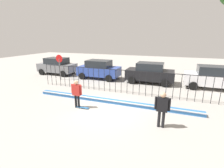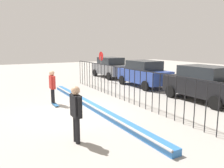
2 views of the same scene
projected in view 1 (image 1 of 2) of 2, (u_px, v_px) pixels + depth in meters
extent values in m
plane|color=#9E9991|center=(106.00, 108.00, 9.91)|extent=(60.00, 60.00, 0.00)
cube|color=#2D6BB7|center=(111.00, 101.00, 10.73)|extent=(11.00, 0.36, 0.22)
cylinder|color=#B2B2B7|center=(110.00, 101.00, 10.53)|extent=(11.00, 0.09, 0.09)
cylinder|color=black|center=(47.00, 74.00, 14.78)|extent=(0.04, 0.04, 1.82)
cylinder|color=black|center=(51.00, 75.00, 14.63)|extent=(0.04, 0.04, 1.82)
cylinder|color=black|center=(56.00, 75.00, 14.47)|extent=(0.04, 0.04, 1.82)
cylinder|color=black|center=(60.00, 76.00, 14.31)|extent=(0.04, 0.04, 1.82)
cylinder|color=black|center=(65.00, 76.00, 14.15)|extent=(0.04, 0.04, 1.82)
cylinder|color=black|center=(69.00, 77.00, 14.00)|extent=(0.04, 0.04, 1.82)
cylinder|color=black|center=(74.00, 77.00, 13.84)|extent=(0.04, 0.04, 1.82)
cylinder|color=black|center=(79.00, 77.00, 13.68)|extent=(0.04, 0.04, 1.82)
cylinder|color=black|center=(83.00, 78.00, 13.52)|extent=(0.04, 0.04, 1.82)
cylinder|color=black|center=(88.00, 78.00, 13.37)|extent=(0.04, 0.04, 1.82)
cylinder|color=black|center=(94.00, 79.00, 13.21)|extent=(0.04, 0.04, 1.82)
cylinder|color=black|center=(99.00, 79.00, 13.05)|extent=(0.04, 0.04, 1.82)
cylinder|color=black|center=(104.00, 80.00, 12.89)|extent=(0.04, 0.04, 1.82)
cylinder|color=black|center=(110.00, 80.00, 12.74)|extent=(0.04, 0.04, 1.82)
cylinder|color=black|center=(115.00, 81.00, 12.58)|extent=(0.04, 0.04, 1.82)
cylinder|color=black|center=(121.00, 82.00, 12.42)|extent=(0.04, 0.04, 1.82)
cylinder|color=black|center=(127.00, 82.00, 12.27)|extent=(0.04, 0.04, 1.82)
cylinder|color=black|center=(133.00, 83.00, 12.11)|extent=(0.04, 0.04, 1.82)
cylinder|color=black|center=(140.00, 83.00, 11.95)|extent=(0.04, 0.04, 1.82)
cylinder|color=black|center=(146.00, 84.00, 11.79)|extent=(0.04, 0.04, 1.82)
cylinder|color=black|center=(153.00, 85.00, 11.64)|extent=(0.04, 0.04, 1.82)
cylinder|color=black|center=(159.00, 85.00, 11.48)|extent=(0.04, 0.04, 1.82)
cylinder|color=black|center=(166.00, 86.00, 11.32)|extent=(0.04, 0.04, 1.82)
cylinder|color=black|center=(174.00, 87.00, 11.16)|extent=(0.04, 0.04, 1.82)
cylinder|color=black|center=(181.00, 87.00, 11.01)|extent=(0.04, 0.04, 1.82)
cylinder|color=black|center=(188.00, 88.00, 10.85)|extent=(0.04, 0.04, 1.82)
cylinder|color=black|center=(196.00, 89.00, 10.69)|extent=(0.04, 0.04, 1.82)
cylinder|color=black|center=(204.00, 90.00, 10.54)|extent=(0.04, 0.04, 1.82)
cylinder|color=black|center=(213.00, 90.00, 10.38)|extent=(0.04, 0.04, 1.82)
cylinder|color=black|center=(221.00, 91.00, 10.22)|extent=(0.04, 0.04, 1.82)
cube|color=black|center=(121.00, 70.00, 12.18)|extent=(14.00, 0.04, 0.04)
cylinder|color=black|center=(76.00, 101.00, 9.95)|extent=(0.13, 0.13, 0.81)
cylinder|color=black|center=(79.00, 102.00, 9.89)|extent=(0.13, 0.13, 0.81)
cube|color=#B22823|center=(77.00, 90.00, 9.72)|extent=(0.49, 0.21, 0.67)
sphere|color=tan|center=(76.00, 82.00, 9.59)|extent=(0.26, 0.26, 0.26)
cylinder|color=#B22823|center=(72.00, 89.00, 9.81)|extent=(0.11, 0.11, 0.60)
cylinder|color=#B22823|center=(81.00, 90.00, 9.61)|extent=(0.11, 0.11, 0.60)
cube|color=#26598C|center=(83.00, 107.00, 9.91)|extent=(0.80, 0.20, 0.02)
cylinder|color=silver|center=(87.00, 108.00, 9.90)|extent=(0.05, 0.03, 0.05)
cylinder|color=silver|center=(86.00, 109.00, 9.76)|extent=(0.05, 0.03, 0.05)
cylinder|color=silver|center=(79.00, 107.00, 10.08)|extent=(0.05, 0.03, 0.05)
cylinder|color=silver|center=(78.00, 108.00, 9.94)|extent=(0.05, 0.03, 0.05)
cylinder|color=black|center=(159.00, 119.00, 7.79)|extent=(0.14, 0.14, 0.82)
cylinder|color=black|center=(163.00, 120.00, 7.72)|extent=(0.14, 0.14, 0.82)
cube|color=black|center=(162.00, 105.00, 7.55)|extent=(0.50, 0.21, 0.68)
sphere|color=tan|center=(163.00, 95.00, 7.42)|extent=(0.27, 0.27, 0.27)
cylinder|color=black|center=(156.00, 103.00, 7.64)|extent=(0.11, 0.11, 0.61)
cylinder|color=black|center=(169.00, 105.00, 7.44)|extent=(0.11, 0.11, 0.61)
cube|color=slate|center=(57.00, 67.00, 18.91)|extent=(4.30, 1.90, 0.90)
cube|color=#1E2328|center=(57.00, 61.00, 18.69)|extent=(2.36, 1.71, 0.66)
cylinder|color=black|center=(73.00, 71.00, 19.39)|extent=(0.68, 0.22, 0.68)
cylinder|color=black|center=(63.00, 74.00, 17.68)|extent=(0.68, 0.22, 0.68)
cylinder|color=black|center=(53.00, 69.00, 20.38)|extent=(0.68, 0.22, 0.68)
cylinder|color=black|center=(42.00, 72.00, 18.67)|extent=(0.68, 0.22, 0.68)
cube|color=#2D479E|center=(99.00, 71.00, 16.93)|extent=(4.30, 1.90, 0.90)
cube|color=#1E2328|center=(99.00, 63.00, 16.71)|extent=(2.37, 1.71, 0.66)
cylinder|color=black|center=(115.00, 74.00, 17.41)|extent=(0.68, 0.22, 0.68)
cylinder|color=black|center=(109.00, 78.00, 15.70)|extent=(0.68, 0.22, 0.68)
cylinder|color=black|center=(91.00, 72.00, 18.40)|extent=(0.68, 0.22, 0.68)
cylinder|color=black|center=(82.00, 76.00, 16.69)|extent=(0.68, 0.22, 0.68)
cube|color=black|center=(150.00, 75.00, 15.27)|extent=(4.30, 1.90, 0.90)
cube|color=#1E2328|center=(150.00, 66.00, 15.05)|extent=(2.37, 1.71, 0.66)
cylinder|color=black|center=(166.00, 78.00, 15.75)|extent=(0.68, 0.22, 0.68)
cylinder|color=black|center=(165.00, 83.00, 14.04)|extent=(0.68, 0.22, 0.68)
cylinder|color=black|center=(136.00, 76.00, 16.74)|extent=(0.68, 0.22, 0.68)
cylinder|color=black|center=(132.00, 80.00, 15.03)|extent=(0.68, 0.22, 0.68)
cube|color=silver|center=(212.00, 79.00, 13.54)|extent=(4.30, 1.90, 0.90)
cube|color=#1E2328|center=(214.00, 70.00, 13.33)|extent=(2.37, 1.71, 0.66)
cylinder|color=black|center=(191.00, 80.00, 15.01)|extent=(0.68, 0.22, 0.68)
cylinder|color=black|center=(193.00, 86.00, 13.30)|extent=(0.68, 0.22, 0.68)
cylinder|color=slate|center=(60.00, 69.00, 16.42)|extent=(0.07, 0.07, 2.10)
cylinder|color=red|center=(59.00, 59.00, 16.14)|extent=(0.76, 0.02, 0.76)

